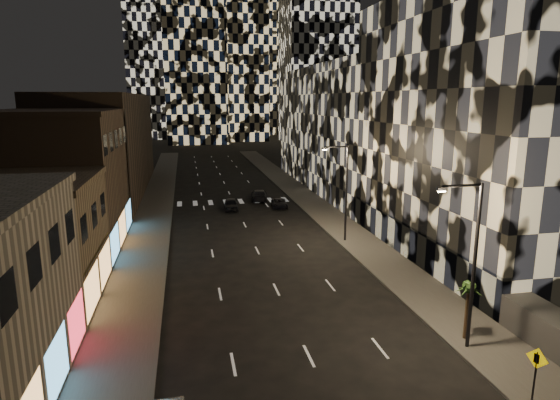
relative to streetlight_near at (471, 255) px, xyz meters
name	(u,v)px	position (x,y,z in m)	size (l,w,h in m)	color
sidewalk_left	(156,204)	(-18.35, 40.00, -5.28)	(4.00, 120.00, 0.15)	#47443F
sidewalk_right	(306,198)	(1.65, 40.00, -5.28)	(4.00, 120.00, 0.15)	#47443F
curb_left	(172,204)	(-16.25, 40.00, -5.28)	(0.20, 120.00, 0.15)	#4C4C47
curb_right	(291,199)	(-0.45, 40.00, -5.28)	(0.20, 120.00, 0.15)	#4C4C47
retail_tan	(15,246)	(-25.35, 11.00, -1.35)	(10.00, 10.00, 8.00)	#7A6649
retail_brown	(61,183)	(-25.35, 23.50, 0.65)	(10.00, 15.00, 12.00)	#4A392A
retail_filler_left	(107,144)	(-25.35, 50.00, 1.65)	(10.00, 40.00, 14.00)	#4A392A
midrise_right	(500,127)	(11.65, 14.50, 5.65)	(16.00, 25.00, 22.00)	#232326
midrise_base	(408,241)	(3.95, 14.50, -3.85)	(0.60, 25.00, 3.00)	#383838
midrise_filler_right	(359,128)	(11.65, 47.00, 3.65)	(16.00, 40.00, 18.00)	#232326
streetlight_near	(471,255)	(0.00, 0.00, 0.00)	(2.55, 0.25, 9.00)	black
streetlight_far	(344,186)	(0.00, 20.00, 0.00)	(2.55, 0.25, 9.00)	black
car_dark_midlane	(231,204)	(-9.08, 35.43, -4.68)	(1.60, 3.98, 1.36)	black
car_dark_oncoming	(259,195)	(-4.85, 40.07, -4.63)	(2.03, 5.00, 1.45)	black
car_dark_rightlane	(280,203)	(-3.02, 35.32, -4.81)	(1.81, 3.92, 1.09)	black
ped_sign	(536,368)	(-0.06, -5.24, -3.26)	(0.37, 0.90, 2.84)	black
palm_tree	(469,292)	(0.65, 0.85, -2.46)	(1.66, 1.70, 3.33)	#47331E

